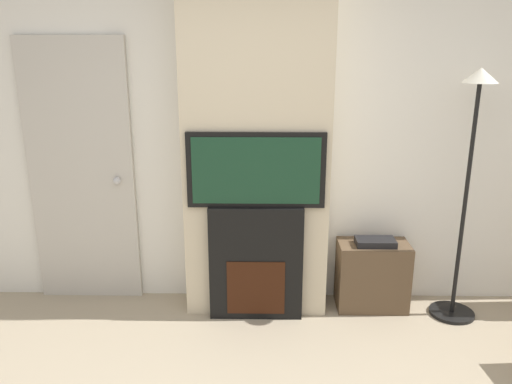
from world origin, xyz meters
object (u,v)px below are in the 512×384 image
object	(u,v)px
television	(256,170)
media_stand	(372,274)
fireplace	(256,263)
floor_lamp	(469,168)

from	to	relation	value
television	media_stand	distance (m)	1.26
media_stand	television	bearing A→B (deg)	-170.30
fireplace	television	size ratio (longest dim) A/B	0.89
fireplace	television	distance (m)	0.71
fireplace	floor_lamp	size ratio (longest dim) A/B	0.47
television	media_stand	bearing A→B (deg)	9.70
floor_lamp	media_stand	world-z (taller)	floor_lamp
television	media_stand	size ratio (longest dim) A/B	1.68
floor_lamp	media_stand	bearing A→B (deg)	169.03
floor_lamp	fireplace	bearing A→B (deg)	-178.64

